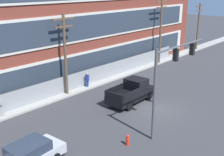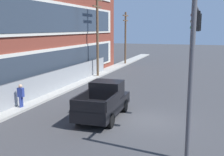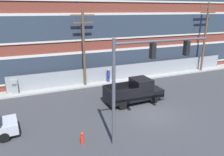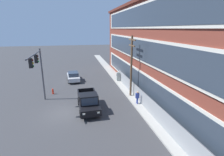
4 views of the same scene
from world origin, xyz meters
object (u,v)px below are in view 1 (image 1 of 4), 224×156
object	(u,v)px
traffic_signal_mast	(170,70)
pedestrian_near_cabinet	(87,79)
sedan_silver	(27,156)
utility_pole_near_corner	(65,51)
utility_pole_far_east	(198,24)
fire_hydrant	(128,140)
pickup_truck_black	(132,92)
utility_pole_midblock	(161,28)

from	to	relation	value
traffic_signal_mast	pedestrian_near_cabinet	bearing A→B (deg)	78.83
sedan_silver	utility_pole_near_corner	xyz separation A→B (m)	(8.96, 7.35, 3.56)
utility_pole_near_corner	utility_pole_far_east	size ratio (longest dim) A/B	1.04
utility_pole_far_east	pedestrian_near_cabinet	bearing A→B (deg)	179.93
utility_pole_near_corner	traffic_signal_mast	bearing A→B (deg)	-87.26
traffic_signal_mast	fire_hydrant	xyz separation A→B (m)	(-3.62, 0.78, -4.23)
utility_pole_near_corner	utility_pole_far_east	bearing A→B (deg)	-0.13
utility_pole_far_east	fire_hydrant	xyz separation A→B (m)	(-30.43, -10.05, -3.85)
utility_pole_far_east	sedan_silver	bearing A→B (deg)	-168.64
pickup_truck_black	pedestrian_near_cabinet	bearing A→B (deg)	92.55
sedan_silver	utility_pole_far_east	bearing A→B (deg)	11.36
traffic_signal_mast	utility_pole_far_east	bearing A→B (deg)	21.99
pickup_truck_black	utility_pole_midblock	xyz separation A→B (m)	(12.96, 5.52, 3.88)
utility_pole_near_corner	pedestrian_near_cabinet	size ratio (longest dim) A/B	4.65
traffic_signal_mast	utility_pole_far_east	size ratio (longest dim) A/B	0.86
pickup_truck_black	utility_pole_far_east	world-z (taller)	utility_pole_far_east
pickup_truck_black	sedan_silver	bearing A→B (deg)	-172.28
pedestrian_near_cabinet	traffic_signal_mast	bearing A→B (deg)	-101.17
traffic_signal_mast	fire_hydrant	size ratio (longest dim) A/B	8.33
utility_pole_near_corner	utility_pole_midblock	world-z (taller)	utility_pole_midblock
pickup_truck_black	sedan_silver	world-z (taller)	pickup_truck_black
traffic_signal_mast	utility_pole_far_east	world-z (taller)	utility_pole_far_east
traffic_signal_mast	utility_pole_midblock	distance (m)	18.69
traffic_signal_mast	pickup_truck_black	world-z (taller)	traffic_signal_mast
utility_pole_midblock	utility_pole_far_east	xyz separation A→B (m)	(11.46, 0.16, -0.62)
utility_pole_far_east	pedestrian_near_cabinet	world-z (taller)	utility_pole_far_east
traffic_signal_mast	pedestrian_near_cabinet	size ratio (longest dim) A/B	3.84
utility_pole_midblock	utility_pole_far_east	distance (m)	11.47
pickup_truck_black	utility_pole_near_corner	distance (m)	7.28
traffic_signal_mast	pickup_truck_black	bearing A→B (deg)	65.01
utility_pole_midblock	pedestrian_near_cabinet	xyz separation A→B (m)	(-13.21, 0.19, -3.88)
pickup_truck_black	pedestrian_near_cabinet	distance (m)	5.72
utility_pole_midblock	fire_hydrant	xyz separation A→B (m)	(-18.97, -9.89, -4.48)
utility_pole_midblock	fire_hydrant	distance (m)	21.86
utility_pole_near_corner	utility_pole_midblock	size ratio (longest dim) A/B	0.90
fire_hydrant	utility_pole_near_corner	bearing A→B (deg)	72.95
traffic_signal_mast	sedan_silver	world-z (taller)	traffic_signal_mast
sedan_silver	utility_pole_near_corner	size ratio (longest dim) A/B	0.60
utility_pole_midblock	pickup_truck_black	bearing A→B (deg)	-156.92
sedan_silver	fire_hydrant	bearing A→B (deg)	-25.21
pickup_truck_black	utility_pole_near_corner	xyz separation A→B (m)	(-2.92, 5.74, 3.39)
utility_pole_near_corner	utility_pole_far_east	distance (m)	27.33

